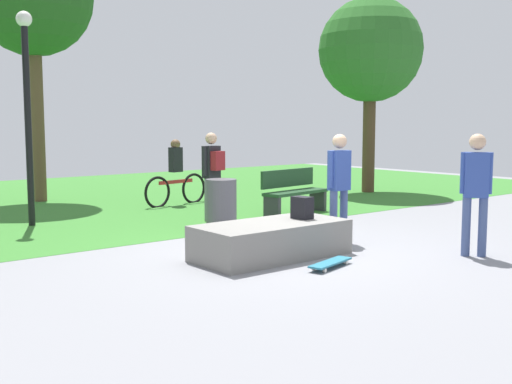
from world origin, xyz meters
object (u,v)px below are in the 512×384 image
object	(u,v)px
backpack_on_ledge	(302,208)
pedestrian_with_backpack	(212,168)
trash_bin	(221,205)
skater_performing_trick	(476,185)
park_bench_far_left	(293,190)
skater_watching	(339,179)
tree_leaning_ash	(371,51)
lamp_post	(27,95)
cyclist_on_bicycle	(176,177)
skateboard_by_ledge	(330,263)
concrete_ledge	(271,240)

from	to	relation	value
backpack_on_ledge	pedestrian_with_backpack	size ratio (longest dim) A/B	0.19
backpack_on_ledge	trash_bin	size ratio (longest dim) A/B	0.35
skater_performing_trick	backpack_on_ledge	bearing A→B (deg)	134.50
skater_performing_trick	park_bench_far_left	distance (m)	4.74
skater_watching	pedestrian_with_backpack	xyz separation A→B (m)	(-0.27, 3.04, 0.02)
tree_leaning_ash	trash_bin	xyz separation A→B (m)	(-6.67, -2.52, -3.28)
skater_watching	tree_leaning_ash	size ratio (longest dim) A/B	0.33
skater_watching	trash_bin	size ratio (longest dim) A/B	1.88
park_bench_far_left	lamp_post	world-z (taller)	lamp_post
lamp_post	pedestrian_with_backpack	bearing A→B (deg)	-28.63
skater_performing_trick	lamp_post	xyz separation A→B (m)	(-3.90, 6.54, 1.34)
skater_watching	lamp_post	bearing A→B (deg)	124.45
tree_leaning_ash	cyclist_on_bicycle	xyz separation A→B (m)	(-5.44, 0.96, -3.10)
park_bench_far_left	lamp_post	bearing A→B (deg)	158.08
skateboard_by_ledge	park_bench_far_left	world-z (taller)	park_bench_far_left
park_bench_far_left	pedestrian_with_backpack	xyz separation A→B (m)	(-1.80, 0.31, 0.52)
skater_watching	pedestrian_with_backpack	distance (m)	3.06
skateboard_by_ledge	lamp_post	world-z (taller)	lamp_post
park_bench_far_left	pedestrian_with_backpack	bearing A→B (deg)	170.30
skateboard_by_ledge	pedestrian_with_backpack	world-z (taller)	pedestrian_with_backpack
lamp_post	park_bench_far_left	bearing A→B (deg)	-21.92
pedestrian_with_backpack	backpack_on_ledge	bearing A→B (deg)	-102.00
lamp_post	trash_bin	xyz separation A→B (m)	(2.34, -2.66, -1.90)
backpack_on_ledge	skateboard_by_ledge	size ratio (longest dim) A/B	0.39
backpack_on_ledge	lamp_post	size ratio (longest dim) A/B	0.08
skater_performing_trick	park_bench_far_left	bearing A→B (deg)	80.23
lamp_post	skater_watching	bearing A→B (deg)	-55.55
backpack_on_ledge	lamp_post	bearing A→B (deg)	19.58
concrete_ledge	lamp_post	size ratio (longest dim) A/B	0.57
concrete_ledge	pedestrian_with_backpack	xyz separation A→B (m)	(1.26, 3.23, 0.76)
concrete_ledge	backpack_on_ledge	size ratio (longest dim) A/B	6.80
skater_watching	lamp_post	distance (m)	5.78
skater_watching	trash_bin	distance (m)	2.21
cyclist_on_bicycle	skater_performing_trick	bearing A→B (deg)	-87.42
concrete_ledge	park_bench_far_left	bearing A→B (deg)	43.66
skater_performing_trick	cyclist_on_bicycle	distance (m)	7.38
trash_bin	park_bench_far_left	bearing A→B (deg)	17.98
trash_bin	cyclist_on_bicycle	world-z (taller)	cyclist_on_bicycle
trash_bin	concrete_ledge	bearing A→B (deg)	-107.83
skater_performing_trick	skater_watching	distance (m)	2.05
park_bench_far_left	tree_leaning_ash	size ratio (longest dim) A/B	0.32
concrete_ledge	park_bench_far_left	distance (m)	4.24
tree_leaning_ash	pedestrian_with_backpack	xyz separation A→B (m)	(-6.11, -1.44, -2.73)
skater_performing_trick	pedestrian_with_backpack	world-z (taller)	skater_performing_trick
skater_performing_trick	lamp_post	world-z (taller)	lamp_post
skater_performing_trick	tree_leaning_ash	world-z (taller)	tree_leaning_ash
lamp_post	skateboard_by_ledge	bearing A→B (deg)	-72.40
cyclist_on_bicycle	skater_watching	bearing A→B (deg)	-94.17
backpack_on_ledge	park_bench_far_left	size ratio (longest dim) A/B	0.19
concrete_ledge	trash_bin	bearing A→B (deg)	72.17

